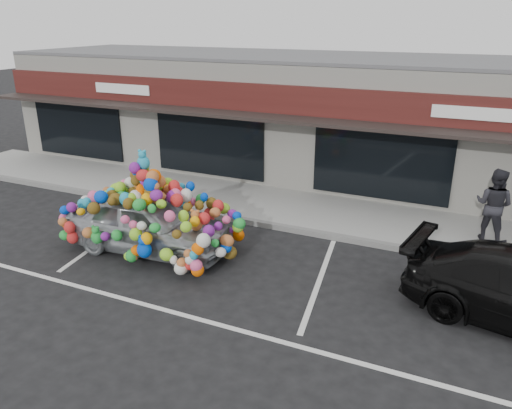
% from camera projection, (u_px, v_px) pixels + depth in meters
% --- Properties ---
extents(ground, '(90.00, 90.00, 0.00)m').
position_uv_depth(ground, '(208.00, 260.00, 12.25)').
color(ground, black).
rests_on(ground, ground).
extents(shop_building, '(24.00, 7.20, 4.31)m').
position_uv_depth(shop_building, '(318.00, 115.00, 18.67)').
color(shop_building, white).
rests_on(shop_building, ground).
extents(sidewalk, '(26.00, 3.00, 0.15)m').
position_uv_depth(sidewalk, '(271.00, 205.00, 15.63)').
color(sidewalk, gray).
rests_on(sidewalk, ground).
extents(kerb, '(26.00, 0.18, 0.16)m').
position_uv_depth(kerb, '(251.00, 222.00, 14.35)').
color(kerb, slate).
rests_on(kerb, ground).
extents(parking_stripe_left, '(0.73, 4.37, 0.01)m').
position_uv_depth(parking_stripe_left, '(110.00, 235.00, 13.66)').
color(parking_stripe_left, silver).
rests_on(parking_stripe_left, ground).
extents(parking_stripe_mid, '(0.73, 4.37, 0.01)m').
position_uv_depth(parking_stripe_mid, '(320.00, 280.00, 11.33)').
color(parking_stripe_mid, silver).
rests_on(parking_stripe_mid, ground).
extents(lane_line, '(14.00, 0.12, 0.01)m').
position_uv_depth(lane_line, '(239.00, 330.00, 9.51)').
color(lane_line, silver).
rests_on(lane_line, ground).
extents(toy_car, '(3.09, 4.65, 2.65)m').
position_uv_depth(toy_car, '(148.00, 217.00, 12.50)').
color(toy_car, gray).
rests_on(toy_car, ground).
extents(pedestrian_b, '(1.13, 1.01, 1.92)m').
position_uv_depth(pedestrian_b, '(494.00, 205.00, 12.73)').
color(pedestrian_b, black).
rests_on(pedestrian_b, sidewalk).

